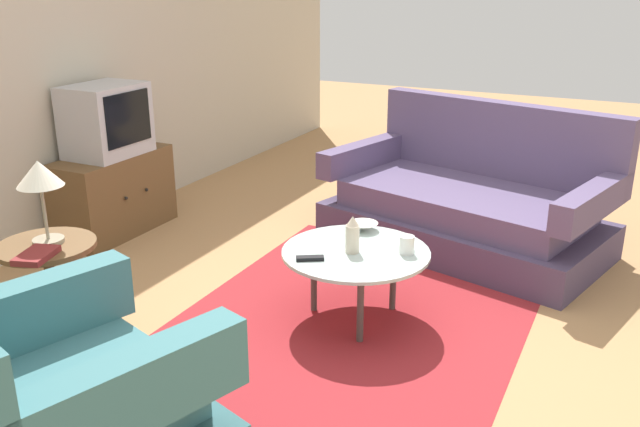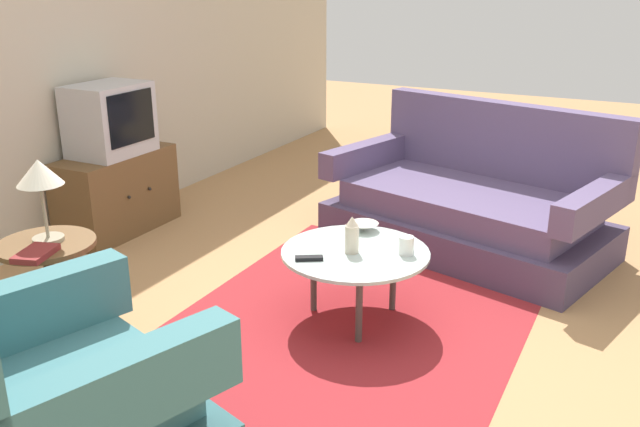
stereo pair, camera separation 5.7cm
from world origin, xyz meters
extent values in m
plane|color=#AD7F51|center=(0.00, 0.00, 0.00)|extent=(16.00, 16.00, 0.00)
cube|color=maroon|center=(0.14, 0.08, 0.00)|extent=(2.40, 1.79, 0.00)
cube|color=#3D7075|center=(-1.48, 0.50, 0.33)|extent=(0.94, 0.84, 0.18)
cube|color=#3D7075|center=(-1.60, 0.14, 0.55)|extent=(0.92, 0.42, 0.25)
cube|color=#3D7075|center=(-1.36, 0.86, 0.55)|extent=(0.92, 0.42, 0.25)
cube|color=#4B3E5C|center=(1.44, -0.17, 0.12)|extent=(1.43, 2.04, 0.24)
cube|color=#5B4C70|center=(1.44, -0.17, 0.33)|extent=(1.23, 1.73, 0.18)
cube|color=#5B4C70|center=(1.86, -0.28, 0.69)|extent=(0.61, 1.82, 0.53)
cube|color=#5B4C70|center=(1.66, 0.65, 0.51)|extent=(0.99, 0.39, 0.19)
cube|color=#5B4C70|center=(1.22, -0.99, 0.51)|extent=(0.99, 0.39, 0.19)
cylinder|color=#B2C6C1|center=(0.14, 0.08, 0.39)|extent=(0.79, 0.79, 0.02)
cylinder|color=#4C4742|center=(0.13, 0.33, 0.19)|extent=(0.04, 0.04, 0.39)
cylinder|color=#4C4742|center=(-0.07, -0.04, 0.19)|extent=(0.04, 0.04, 0.39)
cylinder|color=#4C4742|center=(0.34, -0.06, 0.19)|extent=(0.04, 0.04, 0.39)
cylinder|color=brown|center=(-0.83, 1.27, 0.57)|extent=(0.46, 0.46, 0.02)
cylinder|color=#47311C|center=(-0.83, 1.27, 0.28)|extent=(0.05, 0.05, 0.56)
cylinder|color=#47311C|center=(-0.83, 1.27, 0.01)|extent=(0.26, 0.26, 0.02)
cube|color=brown|center=(0.60, 2.19, 0.29)|extent=(0.90, 0.41, 0.58)
sphere|color=black|center=(0.50, 1.97, 0.32)|extent=(0.02, 0.02, 0.02)
sphere|color=black|center=(0.71, 1.97, 0.32)|extent=(0.02, 0.02, 0.02)
cube|color=#B7B7BC|center=(0.60, 2.19, 0.83)|extent=(0.54, 0.40, 0.50)
cube|color=black|center=(0.60, 1.98, 0.86)|extent=(0.43, 0.01, 0.36)
cylinder|color=#9E937A|center=(-0.81, 1.27, 0.60)|extent=(0.15, 0.15, 0.02)
cylinder|color=#9E937A|center=(-0.81, 1.27, 0.74)|extent=(0.02, 0.02, 0.26)
cone|color=beige|center=(-0.81, 1.27, 0.93)|extent=(0.21, 0.21, 0.12)
cylinder|color=beige|center=(0.12, 0.09, 0.48)|extent=(0.08, 0.08, 0.15)
cone|color=beige|center=(0.12, 0.09, 0.58)|extent=(0.07, 0.07, 0.05)
cylinder|color=white|center=(0.22, -0.17, 0.45)|extent=(0.08, 0.08, 0.10)
torus|color=white|center=(0.28, -0.17, 0.45)|extent=(0.07, 0.01, 0.07)
cone|color=silver|center=(0.44, 0.16, 0.43)|extent=(0.17, 0.17, 0.05)
cube|color=black|center=(-0.08, 0.25, 0.41)|extent=(0.11, 0.15, 0.02)
cube|color=maroon|center=(-0.98, 1.17, 0.60)|extent=(0.24, 0.19, 0.03)
camera|label=1|loc=(-2.95, -1.22, 1.80)|focal=38.23mm
camera|label=2|loc=(-2.92, -1.27, 1.80)|focal=38.23mm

